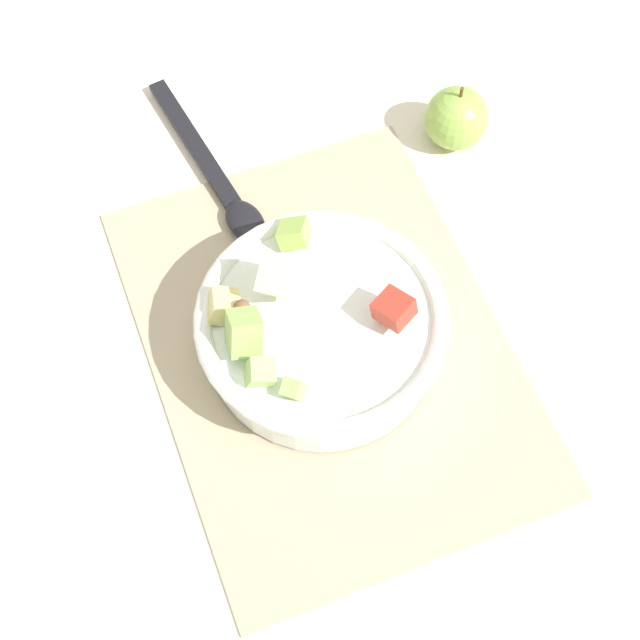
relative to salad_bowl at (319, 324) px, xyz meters
The scene contains 5 objects.
ground_plane 0.04m from the salad_bowl, 54.92° to the left, with size 2.40×2.40×0.00m, color silver.
placemat 0.04m from the salad_bowl, 54.92° to the left, with size 0.45×0.33×0.01m, color tan.
salad_bowl is the anchor object (origin of this frame).
serving_spoon 0.21m from the salad_bowl, behind, with size 0.24×0.06×0.01m.
whole_apple 0.29m from the salad_bowl, 128.65° to the left, with size 0.07×0.07×0.08m.
Camera 1 is at (0.37, -0.15, 0.80)m, focal length 52.12 mm.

